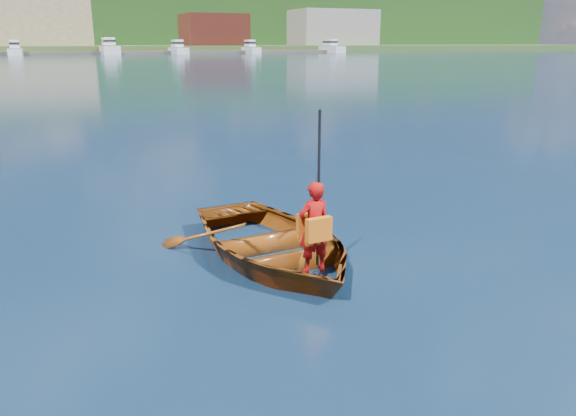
{
  "coord_description": "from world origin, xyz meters",
  "views": [
    {
      "loc": [
        -1.89,
        -6.56,
        2.92
      ],
      "look_at": [
        0.98,
        0.37,
        0.7
      ],
      "focal_mm": 35.0,
      "sensor_mm": 36.0,
      "label": 1
    }
  ],
  "objects_px": {
    "rowboat": "(272,243)",
    "child_paddler": "(314,227)",
    "dock": "(25,53)",
    "marina_yachts": "(66,49)"
  },
  "relations": [
    {
      "from": "child_paddler",
      "to": "dock",
      "type": "height_order",
      "value": "child_paddler"
    },
    {
      "from": "child_paddler",
      "to": "dock",
      "type": "distance_m",
      "value": 148.72
    },
    {
      "from": "rowboat",
      "to": "child_paddler",
      "type": "relative_size",
      "value": 1.87
    },
    {
      "from": "rowboat",
      "to": "child_paddler",
      "type": "height_order",
      "value": "child_paddler"
    },
    {
      "from": "rowboat",
      "to": "child_paddler",
      "type": "distance_m",
      "value": 1.03
    },
    {
      "from": "dock",
      "to": "rowboat",
      "type": "bearing_deg",
      "value": -87.04
    },
    {
      "from": "rowboat",
      "to": "dock",
      "type": "height_order",
      "value": "dock"
    },
    {
      "from": "rowboat",
      "to": "marina_yachts",
      "type": "height_order",
      "value": "marina_yachts"
    },
    {
      "from": "child_paddler",
      "to": "rowboat",
      "type": "bearing_deg",
      "value": 104.81
    },
    {
      "from": "dock",
      "to": "marina_yachts",
      "type": "distance_m",
      "value": 10.36
    }
  ]
}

